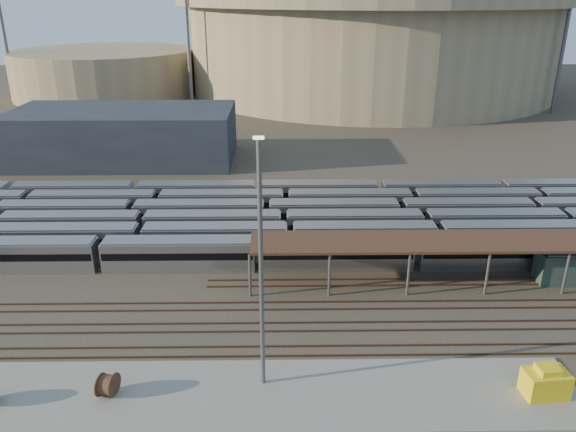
# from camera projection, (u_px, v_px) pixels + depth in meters

# --- Properties ---
(ground) EXTENTS (420.00, 420.00, 0.00)m
(ground) POSITION_uv_depth(u_px,v_px,m) (324.00, 301.00, 60.20)
(ground) COLOR #383026
(ground) RESTS_ON ground
(apron) EXTENTS (50.00, 9.00, 0.20)m
(apron) POSITION_uv_depth(u_px,v_px,m) (277.00, 394.00, 46.18)
(apron) COLOR gray
(apron) RESTS_ON ground
(subway_trains) EXTENTS (116.65, 23.90, 3.60)m
(subway_trains) POSITION_uv_depth(u_px,v_px,m) (274.00, 221.00, 76.63)
(subway_trains) COLOR #A2A2A7
(subway_trains) RESTS_ON ground
(inspection_shed) EXTENTS (60.30, 6.00, 5.30)m
(inspection_shed) POSITION_uv_depth(u_px,v_px,m) (520.00, 242.00, 62.35)
(inspection_shed) COLOR #5A595E
(inspection_shed) RESTS_ON ground
(empty_tracks) EXTENTS (170.00, 9.62, 0.18)m
(empty_tracks) POSITION_uv_depth(u_px,v_px,m) (328.00, 326.00, 55.53)
(empty_tracks) COLOR #4C3323
(empty_tracks) RESTS_ON ground
(stadium) EXTENTS (124.00, 124.00, 32.50)m
(stadium) POSITION_uv_depth(u_px,v_px,m) (370.00, 39.00, 184.33)
(stadium) COLOR gray
(stadium) RESTS_ON ground
(secondary_arena) EXTENTS (56.00, 56.00, 14.00)m
(secondary_arena) POSITION_uv_depth(u_px,v_px,m) (105.00, 73.00, 177.45)
(secondary_arena) COLOR gray
(secondary_arena) RESTS_ON ground
(service_building) EXTENTS (42.00, 20.00, 10.00)m
(service_building) POSITION_uv_depth(u_px,v_px,m) (124.00, 135.00, 108.92)
(service_building) COLOR #1E232D
(service_building) RESTS_ON ground
(floodlight_0) EXTENTS (4.00, 1.00, 38.40)m
(floodlight_0) POSITION_uv_depth(u_px,v_px,m) (188.00, 32.00, 154.21)
(floodlight_0) COLOR #5A595E
(floodlight_0) RESTS_ON ground
(floodlight_1) EXTENTS (4.00, 1.00, 38.40)m
(floodlight_1) POSITION_uv_depth(u_px,v_px,m) (3.00, 30.00, 162.76)
(floodlight_1) COLOR #5A595E
(floodlight_1) RESTS_ON ground
(floodlight_2) EXTENTS (4.00, 1.00, 38.40)m
(floodlight_2) POSITION_uv_depth(u_px,v_px,m) (566.00, 34.00, 146.25)
(floodlight_2) COLOR #5A595E
(floodlight_2) RESTS_ON ground
(floodlight_3) EXTENTS (4.00, 1.00, 38.40)m
(floodlight_3) POSITION_uv_depth(u_px,v_px,m) (265.00, 22.00, 200.88)
(floodlight_3) COLOR #5A595E
(floodlight_3) RESTS_ON ground
(cable_reel_west) EXTENTS (1.56, 2.18, 1.97)m
(cable_reel_west) POSITION_uv_depth(u_px,v_px,m) (108.00, 385.00, 45.64)
(cable_reel_west) COLOR brown
(cable_reel_west) RESTS_ON apron
(yard_light_pole) EXTENTS (0.82, 0.36, 21.23)m
(yard_light_pole) POSITION_uv_depth(u_px,v_px,m) (261.00, 269.00, 43.46)
(yard_light_pole) COLOR #5A595E
(yard_light_pole) RESTS_ON apron
(yellow_equipment) EXTENTS (3.69, 2.52, 2.18)m
(yellow_equipment) POSITION_uv_depth(u_px,v_px,m) (545.00, 383.00, 45.64)
(yellow_equipment) COLOR yellow
(yellow_equipment) RESTS_ON apron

